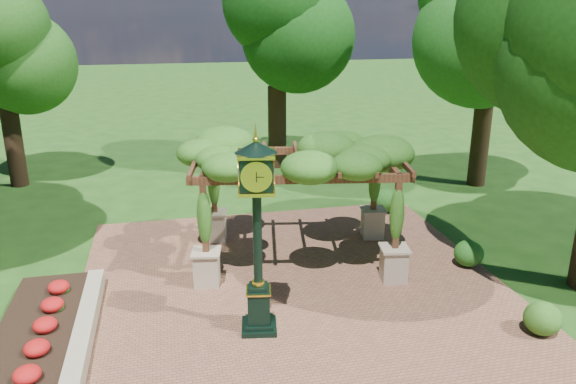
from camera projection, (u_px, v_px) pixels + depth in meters
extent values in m
plane|color=#1E4714|center=(313.00, 329.00, 11.71)|extent=(120.00, 120.00, 0.00)
cube|color=brown|center=(302.00, 304.00, 12.63)|extent=(10.00, 12.00, 0.04)
cube|color=#C6B793|center=(84.00, 333.00, 11.18)|extent=(0.35, 5.00, 0.40)
cube|color=red|center=(36.00, 339.00, 11.00)|extent=(1.50, 5.00, 0.36)
cube|color=black|center=(259.00, 326.00, 11.61)|extent=(0.81, 0.81, 0.11)
cube|color=black|center=(259.00, 306.00, 11.46)|extent=(0.51, 0.51, 0.80)
cube|color=yellow|center=(258.00, 290.00, 11.35)|extent=(0.57, 0.57, 0.04)
cylinder|color=black|center=(257.00, 238.00, 10.99)|extent=(0.20, 0.20, 2.05)
cube|color=black|center=(256.00, 172.00, 10.57)|extent=(0.71, 0.71, 0.62)
cylinder|color=silver|center=(256.00, 177.00, 10.26)|extent=(0.53, 0.11, 0.53)
cone|color=black|center=(256.00, 147.00, 10.42)|extent=(0.92, 0.92, 0.22)
sphere|color=yellow|center=(256.00, 140.00, 10.37)|extent=(0.12, 0.12, 0.12)
cube|color=#BDAA8C|center=(207.00, 268.00, 13.41)|extent=(0.68, 0.68, 0.81)
cube|color=#57321D|center=(204.00, 218.00, 13.00)|extent=(0.17, 0.17, 1.67)
cube|color=#BDAA8C|center=(394.00, 264.00, 13.60)|extent=(0.68, 0.68, 0.81)
cube|color=#57321D|center=(397.00, 215.00, 13.20)|extent=(0.17, 0.17, 1.67)
cube|color=#BDAA8C|center=(215.00, 226.00, 15.98)|extent=(0.68, 0.68, 0.81)
cube|color=#57321D|center=(214.00, 183.00, 15.57)|extent=(0.17, 0.17, 1.67)
cube|color=#BDAA8C|center=(373.00, 224.00, 16.17)|extent=(0.68, 0.68, 0.81)
cube|color=#57321D|center=(375.00, 181.00, 15.77)|extent=(0.17, 0.17, 1.67)
cube|color=#57321D|center=(302.00, 179.00, 12.82)|extent=(5.19, 1.00, 0.20)
cube|color=#57321D|center=(295.00, 151.00, 15.39)|extent=(5.19, 1.00, 0.20)
ellipsoid|color=#2E611B|center=(298.00, 154.00, 14.03)|extent=(5.71, 4.08, 0.90)
cube|color=#9B9B93|center=(254.00, 187.00, 20.74)|extent=(0.64, 0.64, 0.09)
cylinder|color=#9B9B93|center=(254.00, 176.00, 20.61)|extent=(0.32, 0.32, 0.85)
cylinder|color=#9B9B93|center=(254.00, 165.00, 20.47)|extent=(0.60, 0.60, 0.05)
ellipsoid|color=#2E601B|center=(543.00, 318.00, 11.37)|extent=(0.93, 0.93, 0.68)
ellipsoid|color=#205718|center=(469.00, 253.00, 14.38)|extent=(0.92, 0.92, 0.68)
ellipsoid|color=#235C1A|center=(386.00, 200.00, 18.20)|extent=(0.95, 0.95, 0.76)
cylinder|color=black|center=(14.00, 146.00, 20.68)|extent=(0.65, 0.65, 3.06)
cylinder|color=#382216|center=(277.00, 127.00, 23.18)|extent=(0.75, 0.75, 3.35)
ellipsoid|color=#113C0F|center=(277.00, 18.00, 21.83)|extent=(3.96, 3.96, 5.29)
cylinder|color=#322113|center=(480.00, 139.00, 20.71)|extent=(0.66, 0.66, 3.51)
ellipsoid|color=#1D5819|center=(494.00, 11.00, 19.30)|extent=(4.11, 4.11, 5.54)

